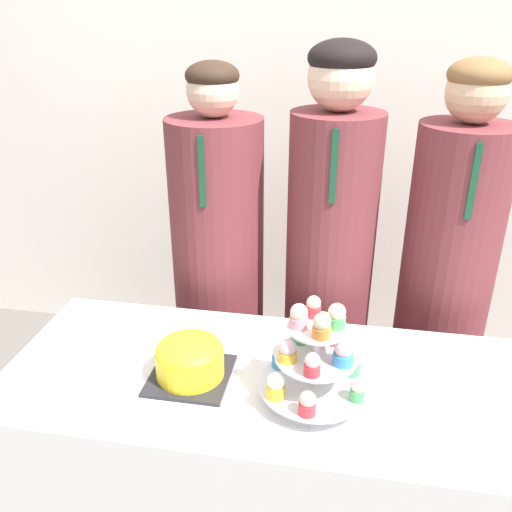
# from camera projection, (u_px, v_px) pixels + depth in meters

# --- Properties ---
(wall_back) EXTENTS (9.00, 0.06, 2.70)m
(wall_back) POSITION_uv_depth(u_px,v_px,m) (336.00, 65.00, 2.27)
(wall_back) COLOR silver
(wall_back) RESTS_ON ground_plane
(table) EXTENTS (1.56, 0.58, 0.71)m
(table) POSITION_uv_depth(u_px,v_px,m) (295.00, 479.00, 1.55)
(table) COLOR white
(table) RESTS_ON ground_plane
(round_cake) EXTENTS (0.20, 0.20, 0.12)m
(round_cake) POSITION_uv_depth(u_px,v_px,m) (190.00, 358.00, 1.38)
(round_cake) COLOR #232328
(round_cake) RESTS_ON table
(cake_knife) EXTENTS (0.30, 0.04, 0.01)m
(cake_knife) POSITION_uv_depth(u_px,v_px,m) (223.00, 422.00, 1.25)
(cake_knife) COLOR silver
(cake_knife) RESTS_ON table
(cupcake_stand) EXTENTS (0.27, 0.27, 0.27)m
(cupcake_stand) POSITION_uv_depth(u_px,v_px,m) (315.00, 356.00, 1.28)
(cupcake_stand) COLOR silver
(cupcake_stand) RESTS_ON table
(student_0) EXTENTS (0.32, 0.32, 1.43)m
(student_0) POSITION_uv_depth(u_px,v_px,m) (219.00, 284.00, 1.95)
(student_0) COLOR brown
(student_0) RESTS_ON ground_plane
(student_1) EXTENTS (0.29, 0.30, 1.50)m
(student_1) POSITION_uv_depth(u_px,v_px,m) (328.00, 280.00, 1.87)
(student_1) COLOR brown
(student_1) RESTS_ON ground_plane
(student_2) EXTENTS (0.30, 0.30, 1.45)m
(student_2) POSITION_uv_depth(u_px,v_px,m) (442.00, 298.00, 1.82)
(student_2) COLOR brown
(student_2) RESTS_ON ground_plane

